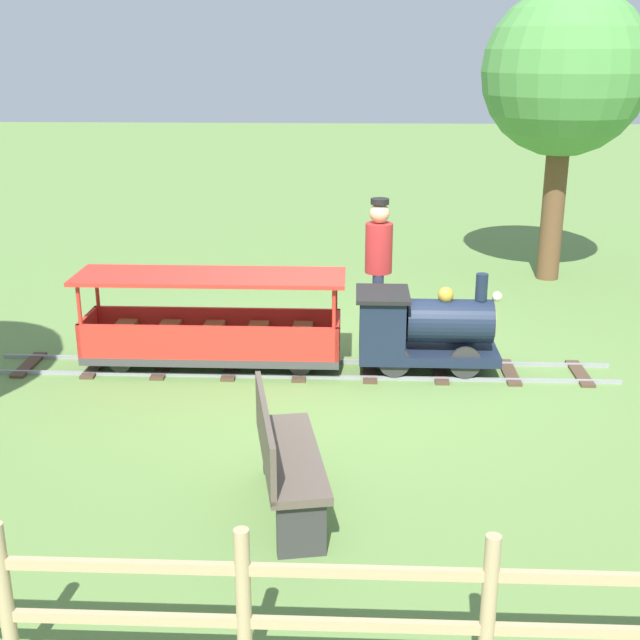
% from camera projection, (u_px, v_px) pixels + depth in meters
% --- Properties ---
extents(ground_plane, '(60.00, 60.00, 0.00)m').
position_uv_depth(ground_plane, '(334.00, 371.00, 8.46)').
color(ground_plane, '#608442').
extents(track, '(0.68, 6.40, 0.04)m').
position_uv_depth(track, '(301.00, 369.00, 8.47)').
color(track, gray).
rests_on(track, ground_plane).
extents(locomotive, '(0.64, 1.45, 1.01)m').
position_uv_depth(locomotive, '(421.00, 327.00, 8.27)').
color(locomotive, '#192338').
rests_on(locomotive, ground_plane).
extents(passenger_car, '(0.74, 2.70, 0.97)m').
position_uv_depth(passenger_car, '(212.00, 331.00, 8.38)').
color(passenger_car, '#3F3F3F').
rests_on(passenger_car, ground_plane).
extents(conductor_person, '(0.30, 0.30, 1.62)m').
position_uv_depth(conductor_person, '(379.00, 259.00, 9.05)').
color(conductor_person, '#282D47').
rests_on(conductor_person, ground_plane).
extents(park_bench, '(1.35, 0.63, 0.82)m').
position_uv_depth(park_bench, '(284.00, 458.00, 5.78)').
color(park_bench, brown).
rests_on(park_bench, ground_plane).
extents(oak_tree_near, '(2.24, 2.24, 3.98)m').
position_uv_depth(oak_tree_near, '(565.00, 74.00, 11.01)').
color(oak_tree_near, brown).
rests_on(oak_tree_near, ground_plane).
extents(fence_section, '(0.08, 7.48, 0.90)m').
position_uv_depth(fence_section, '(244.00, 602.00, 4.17)').
color(fence_section, tan).
rests_on(fence_section, ground_plane).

